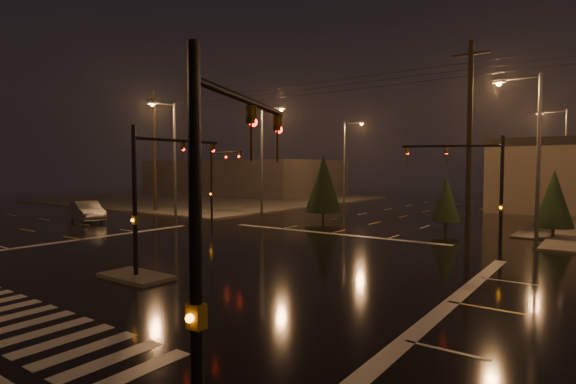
# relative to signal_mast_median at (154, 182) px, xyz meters

# --- Properties ---
(ground) EXTENTS (140.00, 140.00, 0.00)m
(ground) POSITION_rel_signal_mast_median_xyz_m (-0.00, 3.07, -3.75)
(ground) COLOR black
(ground) RESTS_ON ground
(sidewalk_nw) EXTENTS (36.00, 36.00, 0.12)m
(sidewalk_nw) POSITION_rel_signal_mast_median_xyz_m (-30.00, 33.07, -3.69)
(sidewalk_nw) COLOR #47443F
(sidewalk_nw) RESTS_ON ground
(median_island) EXTENTS (3.00, 1.60, 0.15)m
(median_island) POSITION_rel_signal_mast_median_xyz_m (-0.00, -0.93, -3.68)
(median_island) COLOR #47443F
(median_island) RESTS_ON ground
(stop_bar_far) EXTENTS (16.00, 0.50, 0.01)m
(stop_bar_far) POSITION_rel_signal_mast_median_xyz_m (-0.00, 14.07, -3.75)
(stop_bar_far) COLOR beige
(stop_bar_far) RESTS_ON ground
(commercial_block) EXTENTS (30.00, 18.00, 5.60)m
(commercial_block) POSITION_rel_signal_mast_median_xyz_m (-35.00, 45.07, -0.95)
(commercial_block) COLOR #3A3533
(commercial_block) RESTS_ON ground
(signal_mast_median) EXTENTS (0.25, 4.59, 6.00)m
(signal_mast_median) POSITION_rel_signal_mast_median_xyz_m (0.00, 0.00, 0.00)
(signal_mast_median) COLOR black
(signal_mast_median) RESTS_ON ground
(signal_mast_ne) EXTENTS (4.84, 1.86, 6.00)m
(signal_mast_ne) POSITION_rel_signal_mast_median_xyz_m (9.50, 13.21, 0.04)
(signal_mast_ne) COLOR black
(signal_mast_ne) RESTS_ON ground
(signal_mast_nw) EXTENTS (4.84, 1.86, 6.00)m
(signal_mast_nw) POSITION_rel_signal_mast_median_xyz_m (-9.50, 13.21, 0.04)
(signal_mast_nw) COLOR black
(signal_mast_nw) RESTS_ON ground
(signal_mast_se) EXTENTS (1.55, 3.87, 6.00)m
(signal_mast_se) POSITION_rel_signal_mast_median_xyz_m (10.23, -6.68, -0.04)
(signal_mast_se) COLOR black
(signal_mast_se) RESTS_ON ground
(streetlight_1) EXTENTS (2.77, 0.32, 10.00)m
(streetlight_1) POSITION_rel_signal_mast_median_xyz_m (-11.18, 21.07, 2.05)
(streetlight_1) COLOR #38383A
(streetlight_1) RESTS_ON ground
(streetlight_2) EXTENTS (2.77, 0.32, 10.00)m
(streetlight_2) POSITION_rel_signal_mast_median_xyz_m (-11.18, 37.07, 2.05)
(streetlight_2) COLOR #38383A
(streetlight_2) RESTS_ON ground
(streetlight_3) EXTENTS (2.77, 0.32, 10.00)m
(streetlight_3) POSITION_rel_signal_mast_median_xyz_m (11.18, 19.07, 2.05)
(streetlight_3) COLOR #38383A
(streetlight_3) RESTS_ON ground
(streetlight_4) EXTENTS (2.77, 0.32, 10.00)m
(streetlight_4) POSITION_rel_signal_mast_median_xyz_m (11.18, 39.07, 2.05)
(streetlight_4) COLOR #38383A
(streetlight_4) RESTS_ON ground
(streetlight_5) EXTENTS (0.32, 2.77, 10.00)m
(streetlight_5) POSITION_rel_signal_mast_median_xyz_m (-16.00, 14.26, 2.05)
(streetlight_5) COLOR #38383A
(streetlight_5) RESTS_ON ground
(utility_pole_0) EXTENTS (2.20, 0.32, 12.00)m
(utility_pole_0) POSITION_rel_signal_mast_median_xyz_m (-22.00, 17.07, 2.38)
(utility_pole_0) COLOR black
(utility_pole_0) RESTS_ON ground
(utility_pole_1) EXTENTS (2.20, 0.32, 12.00)m
(utility_pole_1) POSITION_rel_signal_mast_median_xyz_m (8.00, 17.07, 2.38)
(utility_pole_1) COLOR black
(utility_pole_1) RESTS_ON ground
(conifer_0) EXTENTS (2.26, 2.26, 4.24)m
(conifer_0) POSITION_rel_signal_mast_median_xyz_m (12.26, 20.21, -1.28)
(conifer_0) COLOR black
(conifer_0) RESTS_ON ground
(conifer_3) EXTENTS (3.06, 3.06, 5.48)m
(conifer_3) POSITION_rel_signal_mast_median_xyz_m (-4.31, 20.32, -0.66)
(conifer_3) COLOR black
(conifer_3) RESTS_ON ground
(conifer_4) EXTENTS (1.97, 1.97, 3.77)m
(conifer_4) POSITION_rel_signal_mast_median_xyz_m (5.95, 19.52, -1.52)
(conifer_4) COLOR black
(conifer_4) RESTS_ON ground
(car_crossing) EXTENTS (5.30, 3.03, 1.65)m
(car_crossing) POSITION_rel_signal_mast_median_xyz_m (-19.56, 8.37, -2.93)
(car_crossing) COLOR #505256
(car_crossing) RESTS_ON ground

